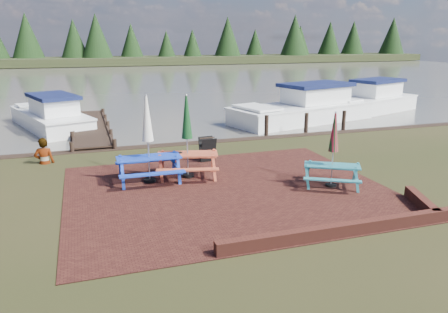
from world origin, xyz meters
TOP-DOWN VIEW (x-y plane):
  - ground at (0.00, 0.00)m, footprint 120.00×120.00m
  - paving at (0.00, 1.00)m, footprint 9.00×7.50m
  - brick_wall at (2.15, -2.42)m, footprint 6.21×1.79m
  - water at (0.00, 37.00)m, footprint 120.00×60.00m
  - far_treeline at (0.00, 66.00)m, footprint 120.00×10.00m
  - picnic_table_teal at (2.99, 0.41)m, footprint 2.08×2.01m
  - picnic_table_red at (-0.81, 2.58)m, footprint 2.20×2.05m
  - picnic_table_blue at (-2.02, 2.50)m, footprint 1.92×1.71m
  - chalkboard at (0.27, 4.11)m, footprint 0.56×0.56m
  - jetty at (-3.50, 11.28)m, footprint 1.76×9.08m
  - boat_jetty at (-5.32, 13.06)m, footprint 4.40×7.13m
  - boat_near at (7.71, 10.85)m, footprint 8.75×4.95m
  - boat_far at (13.03, 12.39)m, footprint 7.37×4.63m
  - person at (-5.20, 5.65)m, footprint 0.69×0.47m

SIDE VIEW (x-z plane):
  - ground at x=0.00m, z-range 0.00..0.00m
  - water at x=0.00m, z-range -0.01..0.01m
  - paving at x=0.00m, z-range 0.00..0.02m
  - jetty at x=-3.50m, z-range -0.39..0.61m
  - brick_wall at x=2.15m, z-range 0.00..0.30m
  - boat_jetty at x=-5.32m, z-range -0.59..1.36m
  - boat_far at x=13.03m, z-range -0.64..1.53m
  - chalkboard at x=0.27m, z-range 0.01..0.89m
  - boat_near at x=7.71m, z-range -0.65..1.59m
  - picnic_table_teal at x=2.99m, z-range -0.33..1.88m
  - picnic_table_red at x=-0.81m, z-range -0.39..2.20m
  - person at x=-5.20m, z-range 0.00..1.82m
  - picnic_table_blue at x=-2.02m, z-range -0.39..2.24m
  - far_treeline at x=0.00m, z-range -0.77..7.33m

